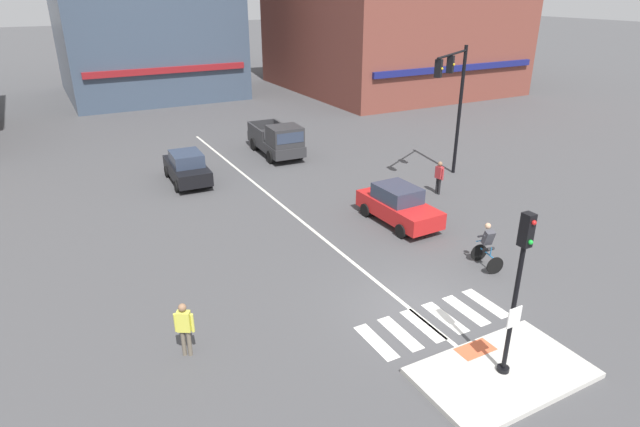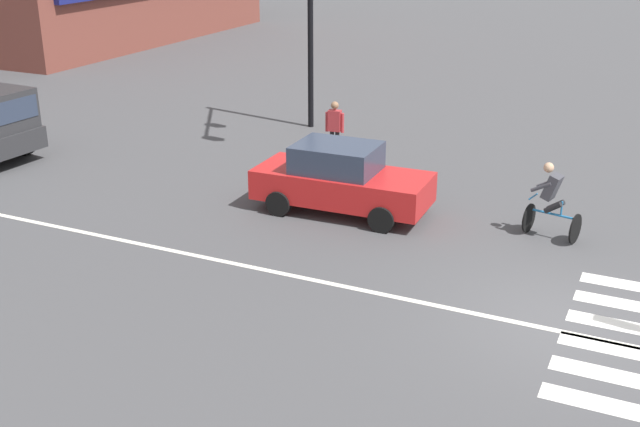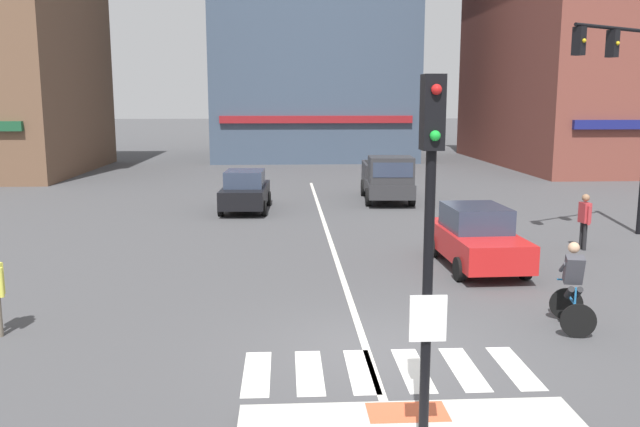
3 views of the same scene
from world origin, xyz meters
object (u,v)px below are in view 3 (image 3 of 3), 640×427
Objects in this scene: car_red_eastbound_mid at (476,237)px; pickup_truck_charcoal_eastbound_distant at (388,180)px; traffic_light_mast at (628,92)px; car_black_westbound_distant at (245,191)px; signal_pole at (429,233)px; cyclist at (573,284)px; pedestrian_waiting_far_side at (585,217)px.

car_red_eastbound_mid is 11.38m from pickup_truck_charcoal_eastbound_distant.
traffic_light_mast reaches higher than pickup_truck_charcoal_eastbound_distant.
car_black_westbound_distant is (-12.27, 6.00, -3.82)m from traffic_light_mast.
pickup_truck_charcoal_eastbound_distant is at bearing 82.22° from signal_pole.
car_red_eastbound_mid is 2.47× the size of cyclist.
pickup_truck_charcoal_eastbound_distant reaches higher than car_black_westbound_distant.
car_black_westbound_distant is at bearing 116.76° from cyclist.
signal_pole is 0.87× the size of pickup_truck_charcoal_eastbound_distant.
pickup_truck_charcoal_eastbound_distant is 3.09× the size of cyclist.
pedestrian_waiting_far_side reaches higher than car_red_eastbound_mid.
traffic_light_mast reaches higher than signal_pole.
pickup_truck_charcoal_eastbound_distant is (-6.21, 7.96, -3.65)m from traffic_light_mast.
signal_pole reaches higher than cyclist.
pedestrian_waiting_far_side is (-1.85, -1.55, -3.65)m from traffic_light_mast.
pedestrian_waiting_far_side is at bearing -140.05° from traffic_light_mast.
pickup_truck_charcoal_eastbound_distant reaches higher than car_red_eastbound_mid.
cyclist reaches higher than car_black_westbound_distant.
pickup_truck_charcoal_eastbound_distant is 16.14m from cyclist.
signal_pole is 1.09× the size of car_red_eastbound_mid.
traffic_light_mast is at bearing 54.75° from signal_pole.
car_red_eastbound_mid is at bearing -87.15° from pickup_truck_charcoal_eastbound_distant.
traffic_light_mast is at bearing 31.14° from car_red_eastbound_mid.
pedestrian_waiting_far_side is at bearing 57.39° from signal_pole.
car_red_eastbound_mid is 0.99× the size of car_black_westbound_distant.
pickup_truck_charcoal_eastbound_distant is (-0.57, 11.37, 0.17)m from car_red_eastbound_mid.
car_black_westbound_distant is at bearing -162.14° from pickup_truck_charcoal_eastbound_distant.
signal_pole is at bearing -125.25° from traffic_light_mast.
signal_pole is at bearing -122.61° from pedestrian_waiting_far_side.
signal_pole is at bearing -97.78° from pickup_truck_charcoal_eastbound_distant.
signal_pole is 2.71× the size of pedestrian_waiting_far_side.
traffic_light_mast is 4.37m from pedestrian_waiting_far_side.
pickup_truck_charcoal_eastbound_distant is at bearing 114.64° from pedestrian_waiting_far_side.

